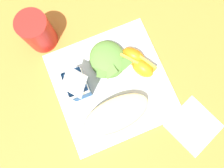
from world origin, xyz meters
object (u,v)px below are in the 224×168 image
object	(u,v)px
orange_wedge_middle	(133,56)
paper_napkin	(194,126)
orange_wedge_front	(143,68)
white_plate	(112,85)
green_salad_pile	(108,59)
cheesy_pizza_bread	(116,114)
milk_carton	(77,84)
drinking_red_cup	(38,32)

from	to	relation	value
orange_wedge_middle	paper_napkin	size ratio (longest dim) A/B	0.63
orange_wedge_front	orange_wedge_middle	size ratio (longest dim) A/B	1.01
white_plate	paper_napkin	distance (m)	0.23
green_salad_pile	white_plate	bearing A→B (deg)	167.77
cheesy_pizza_bread	milk_carton	xyz separation A→B (m)	(0.10, 0.06, 0.04)
white_plate	orange_wedge_middle	distance (m)	0.09
orange_wedge_front	cheesy_pizza_bread	bearing A→B (deg)	127.13
white_plate	milk_carton	bearing A→B (deg)	74.18
orange_wedge_middle	milk_carton	bearing A→B (deg)	98.04
paper_napkin	orange_wedge_middle	bearing A→B (deg)	19.40
milk_carton	orange_wedge_middle	size ratio (longest dim) A/B	1.59
cheesy_pizza_bread	green_salad_pile	xyz separation A→B (m)	(0.13, -0.03, 0.00)
orange_wedge_middle	drinking_red_cup	xyz separation A→B (m)	(0.15, 0.20, 0.01)
white_plate	drinking_red_cup	xyz separation A→B (m)	(0.19, 0.12, 0.04)
cheesy_pizza_bread	green_salad_pile	distance (m)	0.14
orange_wedge_front	drinking_red_cup	size ratio (longest dim) A/B	0.70
green_salad_pile	cheesy_pizza_bread	bearing A→B (deg)	166.37
cheesy_pizza_bread	green_salad_pile	world-z (taller)	green_salad_pile
paper_napkin	drinking_red_cup	world-z (taller)	drinking_red_cup
cheesy_pizza_bread	milk_carton	distance (m)	0.12
green_salad_pile	milk_carton	xyz separation A→B (m)	(-0.04, 0.09, 0.04)
white_plate	paper_napkin	size ratio (longest dim) A/B	2.55
cheesy_pizza_bread	orange_wedge_front	size ratio (longest dim) A/B	2.48
milk_carton	orange_wedge_middle	bearing A→B (deg)	-81.96
orange_wedge_front	drinking_red_cup	xyz separation A→B (m)	(0.18, 0.21, 0.01)
drinking_red_cup	green_salad_pile	bearing A→B (deg)	-133.44
white_plate	cheesy_pizza_bread	world-z (taller)	cheesy_pizza_bread
milk_carton	paper_napkin	bearing A→B (deg)	-130.62
orange_wedge_front	paper_napkin	world-z (taller)	orange_wedge_front
milk_carton	orange_wedge_front	xyz separation A→B (m)	(-0.02, -0.16, -0.04)
milk_carton	orange_wedge_front	world-z (taller)	milk_carton
milk_carton	paper_napkin	size ratio (longest dim) A/B	1.00
milk_carton	paper_napkin	world-z (taller)	milk_carton
milk_carton	orange_wedge_front	bearing A→B (deg)	-95.26
milk_carton	orange_wedge_middle	xyz separation A→B (m)	(0.02, -0.15, -0.04)
green_salad_pile	orange_wedge_middle	world-z (taller)	green_salad_pile
cheesy_pizza_bread	white_plate	bearing A→B (deg)	-14.77
white_plate	green_salad_pile	xyz separation A→B (m)	(0.06, -0.01, 0.03)
white_plate	milk_carton	size ratio (longest dim) A/B	2.55
white_plate	green_salad_pile	world-z (taller)	green_salad_pile
cheesy_pizza_bread	drinking_red_cup	size ratio (longest dim) A/B	1.73
white_plate	orange_wedge_middle	bearing A→B (deg)	-59.92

